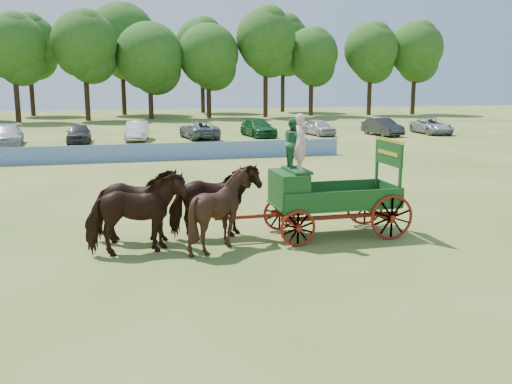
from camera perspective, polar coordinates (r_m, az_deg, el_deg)
The scene contains 9 objects.
ground at distance 17.58m, azimuth -6.34°, elevation -4.81°, with size 160.00×160.00×0.00m, color #9F9748.
horse_lead_left at distance 16.16m, azimuth -11.90°, elevation -2.19°, with size 1.24×2.73×2.30m, color black.
horse_lead_right at distance 17.24m, azimuth -12.06°, elevation -1.37°, with size 1.24×2.73×2.30m, color black.
horse_wheel_left at distance 16.42m, azimuth -3.51°, elevation -1.75°, with size 1.86×2.09×2.31m, color black.
horse_wheel_right at distance 17.48m, azimuth -4.18°, elevation -0.98°, with size 1.24×2.73×2.30m, color black.
farm_dray at distance 17.62m, azimuth 5.61°, elevation 0.77°, with size 6.00×2.00×3.84m.
sponsor_banner at distance 35.05m, azimuth -12.07°, elevation 3.87°, with size 26.00×0.08×1.05m, color #2145B3.
parked_cars at distance 46.85m, azimuth -11.43°, elevation 5.95°, with size 54.22×7.38×1.64m.
treeline at distance 77.50m, azimuth -17.94°, elevation 13.92°, with size 91.33×22.86×15.35m.
Camera 1 is at (-2.24, -16.76, 4.81)m, focal length 40.00 mm.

